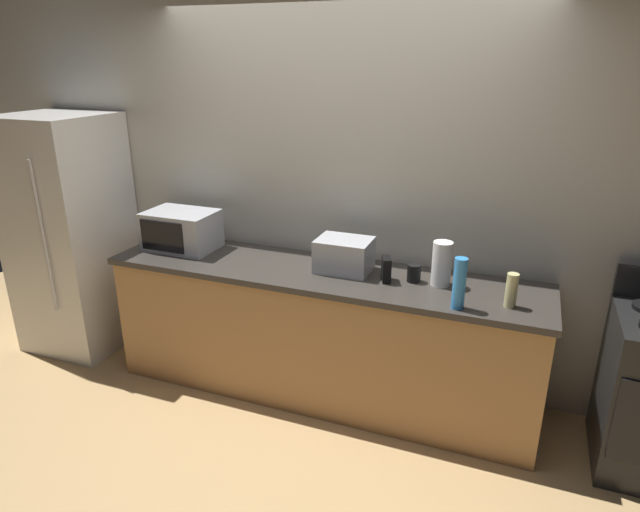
# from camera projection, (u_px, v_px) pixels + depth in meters

# --- Properties ---
(ground_plane) EXTENTS (8.00, 8.00, 0.00)m
(ground_plane) POSITION_uv_depth(u_px,v_px,m) (297.00, 425.00, 3.43)
(ground_plane) COLOR tan
(back_wall) EXTENTS (6.40, 0.10, 2.70)m
(back_wall) POSITION_uv_depth(u_px,v_px,m) (342.00, 188.00, 3.67)
(back_wall) COLOR beige
(back_wall) RESTS_ON ground_plane
(counter_run) EXTENTS (2.84, 0.64, 0.90)m
(counter_run) POSITION_uv_depth(u_px,v_px,m) (320.00, 333.00, 3.62)
(counter_run) COLOR #B27F4C
(counter_run) RESTS_ON ground_plane
(refrigerator) EXTENTS (0.72, 0.73, 1.80)m
(refrigerator) POSITION_uv_depth(u_px,v_px,m) (71.00, 235.00, 4.16)
(refrigerator) COLOR white
(refrigerator) RESTS_ON ground_plane
(microwave) EXTENTS (0.48, 0.35, 0.27)m
(microwave) POSITION_uv_depth(u_px,v_px,m) (182.00, 230.00, 3.82)
(microwave) COLOR #B7BABF
(microwave) RESTS_ON counter_run
(toaster_oven) EXTENTS (0.34, 0.26, 0.21)m
(toaster_oven) POSITION_uv_depth(u_px,v_px,m) (344.00, 255.00, 3.44)
(toaster_oven) COLOR #B7BABF
(toaster_oven) RESTS_ON counter_run
(paper_towel_roll) EXTENTS (0.12, 0.12, 0.27)m
(paper_towel_roll) POSITION_uv_depth(u_px,v_px,m) (442.00, 264.00, 3.21)
(paper_towel_roll) COLOR white
(paper_towel_roll) RESTS_ON counter_run
(cordless_phone) EXTENTS (0.09, 0.12, 0.15)m
(cordless_phone) POSITION_uv_depth(u_px,v_px,m) (386.00, 269.00, 3.29)
(cordless_phone) COLOR black
(cordless_phone) RESTS_ON counter_run
(bottle_vinegar) EXTENTS (0.06, 0.06, 0.19)m
(bottle_vinegar) POSITION_uv_depth(u_px,v_px,m) (511.00, 290.00, 2.94)
(bottle_vinegar) COLOR beige
(bottle_vinegar) RESTS_ON counter_run
(bottle_spray_cleaner) EXTENTS (0.07, 0.07, 0.29)m
(bottle_spray_cleaner) POSITION_uv_depth(u_px,v_px,m) (459.00, 284.00, 2.91)
(bottle_spray_cleaner) COLOR #338CE5
(bottle_spray_cleaner) RESTS_ON counter_run
(mug_black) EXTENTS (0.08, 0.08, 0.11)m
(mug_black) POSITION_uv_depth(u_px,v_px,m) (414.00, 273.00, 3.29)
(mug_black) COLOR black
(mug_black) RESTS_ON counter_run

